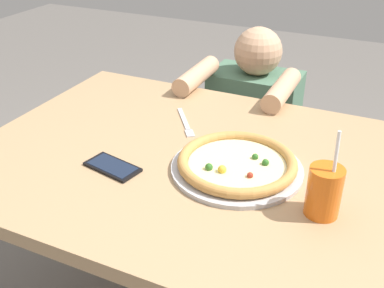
{
  "coord_description": "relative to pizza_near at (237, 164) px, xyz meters",
  "views": [
    {
      "loc": [
        0.47,
        -0.99,
        1.41
      ],
      "look_at": [
        -0.0,
        0.01,
        0.78
      ],
      "focal_mm": 42.85,
      "sensor_mm": 36.0,
      "label": 1
    }
  ],
  "objects": [
    {
      "name": "pizza_near",
      "position": [
        0.0,
        0.0,
        0.0
      ],
      "size": [
        0.35,
        0.35,
        0.04
      ],
      "color": "#B7B7BC",
      "rests_on": "dining_table"
    },
    {
      "name": "dining_table",
      "position": [
        -0.14,
        0.02,
        -0.13
      ],
      "size": [
        1.22,
        0.91,
        0.75
      ],
      "color": "tan",
      "rests_on": "ground"
    },
    {
      "name": "cell_phone",
      "position": [
        -0.3,
        -0.13,
        -0.01
      ],
      "size": [
        0.16,
        0.1,
        0.01
      ],
      "color": "black",
      "rests_on": "dining_table"
    },
    {
      "name": "fork",
      "position": [
        -0.24,
        0.19,
        -0.02
      ],
      "size": [
        0.13,
        0.17,
        0.0
      ],
      "color": "silver",
      "rests_on": "dining_table"
    },
    {
      "name": "diner_seated",
      "position": [
        -0.18,
        0.73,
        -0.34
      ],
      "size": [
        0.4,
        0.52,
        0.93
      ],
      "color": "#333847",
      "rests_on": "ground"
    },
    {
      "name": "drink_cup_colored",
      "position": [
        0.24,
        -0.09,
        0.04
      ],
      "size": [
        0.08,
        0.08,
        0.21
      ],
      "color": "orange",
      "rests_on": "dining_table"
    }
  ]
}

